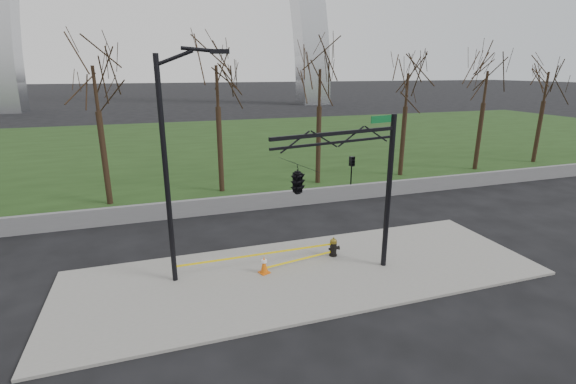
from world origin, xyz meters
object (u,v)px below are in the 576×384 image
object	(u,v)px
traffic_cone	(264,264)
street_light	(171,157)
traffic_signal_mast	(317,176)
fire_hydrant	(334,247)

from	to	relation	value
traffic_cone	street_light	xyz separation A→B (m)	(-3.02, 0.45, 4.24)
traffic_cone	traffic_signal_mast	size ratio (longest dim) A/B	0.12
fire_hydrant	traffic_cone	xyz separation A→B (m)	(-3.12, -0.56, -0.02)
street_light	traffic_signal_mast	world-z (taller)	street_light
traffic_signal_mast	fire_hydrant	bearing A→B (deg)	39.56
fire_hydrant	traffic_signal_mast	bearing A→B (deg)	-119.53
fire_hydrant	street_light	bearing A→B (deg)	-169.89
traffic_cone	street_light	distance (m)	5.23
street_light	traffic_signal_mast	bearing A→B (deg)	-7.74
street_light	traffic_signal_mast	distance (m)	4.93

